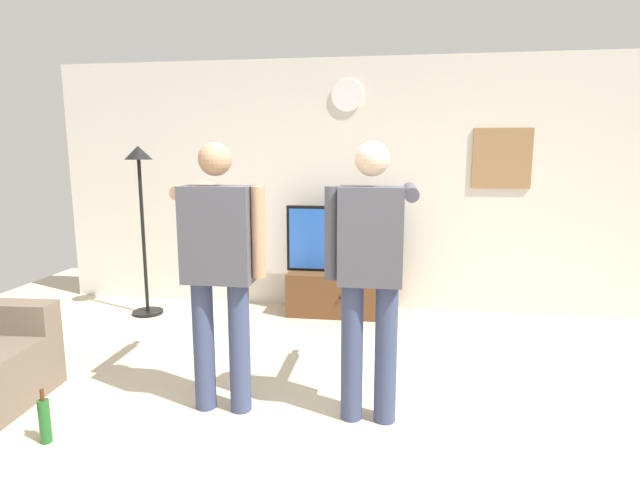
{
  "coord_description": "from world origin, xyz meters",
  "views": [
    {
      "loc": [
        0.56,
        -2.53,
        1.7
      ],
      "look_at": [
        0.02,
        1.2,
        1.05
      ],
      "focal_mm": 28.03,
      "sensor_mm": 36.0,
      "label": 1
    }
  ],
  "objects_px": {
    "floor_lamp": "(141,195)",
    "beverage_bottle": "(45,421)",
    "person_standing_nearer_couch": "(370,267)",
    "wall_clock": "(347,95)",
    "television": "(344,239)",
    "person_standing_nearer_lamp": "(219,261)",
    "tv_stand": "(343,294)",
    "framed_picture": "(502,158)"
  },
  "relations": [
    {
      "from": "tv_stand",
      "to": "person_standing_nearer_lamp",
      "type": "xyz_separation_m",
      "value": [
        -0.6,
        -2.1,
        0.79
      ]
    },
    {
      "from": "framed_picture",
      "to": "floor_lamp",
      "type": "relative_size",
      "value": 0.35
    },
    {
      "from": "tv_stand",
      "to": "wall_clock",
      "type": "distance_m",
      "value": 2.1
    },
    {
      "from": "floor_lamp",
      "to": "television",
      "type": "bearing_deg",
      "value": 8.73
    },
    {
      "from": "television",
      "to": "floor_lamp",
      "type": "relative_size",
      "value": 0.68
    },
    {
      "from": "television",
      "to": "framed_picture",
      "type": "distance_m",
      "value": 1.83
    },
    {
      "from": "television",
      "to": "wall_clock",
      "type": "xyz_separation_m",
      "value": [
        0.0,
        0.24,
        1.5
      ]
    },
    {
      "from": "floor_lamp",
      "to": "person_standing_nearer_couch",
      "type": "distance_m",
      "value": 3.07
    },
    {
      "from": "tv_stand",
      "to": "person_standing_nearer_lamp",
      "type": "height_order",
      "value": "person_standing_nearer_lamp"
    },
    {
      "from": "person_standing_nearer_lamp",
      "to": "person_standing_nearer_couch",
      "type": "relative_size",
      "value": 1.0
    },
    {
      "from": "television",
      "to": "person_standing_nearer_couch",
      "type": "xyz_separation_m",
      "value": [
        0.37,
        -2.14,
        0.2
      ]
    },
    {
      "from": "television",
      "to": "person_standing_nearer_lamp",
      "type": "height_order",
      "value": "person_standing_nearer_lamp"
    },
    {
      "from": "tv_stand",
      "to": "beverage_bottle",
      "type": "distance_m",
      "value": 3.06
    },
    {
      "from": "person_standing_nearer_couch",
      "to": "wall_clock",
      "type": "bearing_deg",
      "value": 98.89
    },
    {
      "from": "framed_picture",
      "to": "floor_lamp",
      "type": "distance_m",
      "value": 3.75
    },
    {
      "from": "tv_stand",
      "to": "floor_lamp",
      "type": "relative_size",
      "value": 0.65
    },
    {
      "from": "tv_stand",
      "to": "wall_clock",
      "type": "xyz_separation_m",
      "value": [
        0.0,
        0.29,
        2.08
      ]
    },
    {
      "from": "person_standing_nearer_lamp",
      "to": "person_standing_nearer_couch",
      "type": "bearing_deg",
      "value": 0.29
    },
    {
      "from": "tv_stand",
      "to": "person_standing_nearer_couch",
      "type": "distance_m",
      "value": 2.27
    },
    {
      "from": "floor_lamp",
      "to": "beverage_bottle",
      "type": "relative_size",
      "value": 5.3
    },
    {
      "from": "wall_clock",
      "to": "person_standing_nearer_lamp",
      "type": "distance_m",
      "value": 2.78
    },
    {
      "from": "floor_lamp",
      "to": "tv_stand",
      "type": "bearing_deg",
      "value": 7.48
    },
    {
      "from": "beverage_bottle",
      "to": "tv_stand",
      "type": "bearing_deg",
      "value": 60.26
    },
    {
      "from": "tv_stand",
      "to": "floor_lamp",
      "type": "bearing_deg",
      "value": -172.52
    },
    {
      "from": "tv_stand",
      "to": "television",
      "type": "xyz_separation_m",
      "value": [
        0.0,
        0.05,
        0.58
      ]
    },
    {
      "from": "person_standing_nearer_lamp",
      "to": "wall_clock",
      "type": "bearing_deg",
      "value": 75.89
    },
    {
      "from": "framed_picture",
      "to": "person_standing_nearer_couch",
      "type": "relative_size",
      "value": 0.35
    },
    {
      "from": "person_standing_nearer_couch",
      "to": "beverage_bottle",
      "type": "bearing_deg",
      "value": -163.54
    },
    {
      "from": "floor_lamp",
      "to": "beverage_bottle",
      "type": "bearing_deg",
      "value": -76.54
    },
    {
      "from": "wall_clock",
      "to": "person_standing_nearer_couch",
      "type": "height_order",
      "value": "wall_clock"
    },
    {
      "from": "tv_stand",
      "to": "person_standing_nearer_couch",
      "type": "xyz_separation_m",
      "value": [
        0.37,
        -2.1,
        0.78
      ]
    },
    {
      "from": "beverage_bottle",
      "to": "wall_clock",
      "type": "bearing_deg",
      "value": 62.75
    },
    {
      "from": "tv_stand",
      "to": "wall_clock",
      "type": "height_order",
      "value": "wall_clock"
    },
    {
      "from": "wall_clock",
      "to": "framed_picture",
      "type": "distance_m",
      "value": 1.73
    },
    {
      "from": "floor_lamp",
      "to": "beverage_bottle",
      "type": "height_order",
      "value": "floor_lamp"
    },
    {
      "from": "floor_lamp",
      "to": "person_standing_nearer_couch",
      "type": "height_order",
      "value": "floor_lamp"
    },
    {
      "from": "television",
      "to": "floor_lamp",
      "type": "bearing_deg",
      "value": -171.27
    },
    {
      "from": "tv_stand",
      "to": "person_standing_nearer_lamp",
      "type": "relative_size",
      "value": 0.66
    },
    {
      "from": "wall_clock",
      "to": "television",
      "type": "bearing_deg",
      "value": -90.0
    },
    {
      "from": "television",
      "to": "framed_picture",
      "type": "relative_size",
      "value": 1.98
    },
    {
      "from": "tv_stand",
      "to": "beverage_bottle",
      "type": "bearing_deg",
      "value": -119.74
    },
    {
      "from": "television",
      "to": "person_standing_nearer_couch",
      "type": "distance_m",
      "value": 2.18
    }
  ]
}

